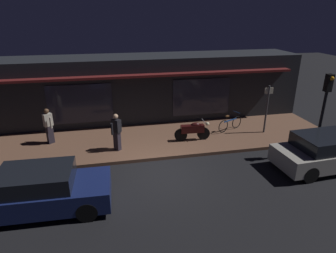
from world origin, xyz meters
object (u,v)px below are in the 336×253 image
Objects in this scene: motorcycle at (193,130)px; person_bystander at (117,131)px; bicycle_parked at (230,124)px; person_photographer at (49,125)px; traffic_light_pole at (325,102)px; parked_car_near at (41,190)px; sign_post at (267,106)px; parked_car_far at (326,152)px.

motorcycle is 3.58m from person_bystander.
person_photographer is (-8.75, 0.26, 0.52)m from bicycle_parked.
traffic_light_pole reaches higher than person_bystander.
parked_car_near is (-8.24, -4.68, 0.20)m from bicycle_parked.
sign_post is 2.98m from traffic_light_pole.
person_photographer is 0.40× the size of parked_car_far.
person_photographer reaches higher than motorcycle.
sign_post is at bearing -4.67° from person_photographer.
person_bystander is at bearing 55.22° from parked_car_near.
traffic_light_pole is 11.00m from parked_car_near.
person_bystander is at bearing 159.19° from parked_car_far.
traffic_light_pole is at bearing -27.54° from motorcycle.
bicycle_parked is 4.56m from traffic_light_pole.
person_bystander is at bearing -169.12° from bicycle_parked.
bicycle_parked is at bearing 159.87° from sign_post.
person_photographer is at bearing 162.68° from traffic_light_pole.
sign_post is (7.36, 0.52, 0.48)m from person_bystander.
parked_car_near is at bearing -84.06° from person_photographer.
bicycle_parked is 1.98m from sign_post.
bicycle_parked is (2.21, 0.79, -0.14)m from motorcycle.
bicycle_parked is 4.73m from parked_car_far.
parked_car_near is (-2.48, -3.57, -0.32)m from person_bystander.
sign_post is 0.58× the size of parked_car_near.
motorcycle is 2.35m from bicycle_parked.
motorcycle is at bearing 32.82° from parked_car_near.
parked_car_far is at bearing -61.40° from bicycle_parked.
traffic_light_pole reaches higher than bicycle_parked.
person_bystander reaches higher than parked_car_near.
bicycle_parked is 0.63× the size of sign_post.
parked_car_near reaches higher than bicycle_parked.
parked_car_near is at bearing -157.41° from sign_post.
person_bystander is at bearing -175.96° from sign_post.
parked_car_near is at bearing -177.13° from parked_car_far.
person_bystander is (-3.55, -0.31, 0.38)m from motorcycle.
traffic_light_pole is (8.28, -2.15, 1.45)m from person_bystander.
motorcycle is at bearing -9.12° from person_photographer.
parked_car_near is at bearing -172.46° from traffic_light_pole.
person_bystander is 0.40× the size of parked_car_far.
motorcycle is 0.41× the size of parked_car_far.
person_photographer is 4.98m from parked_car_near.
motorcycle is at bearing -160.28° from bicycle_parked.
parked_car_far is at bearing -36.93° from motorcycle.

